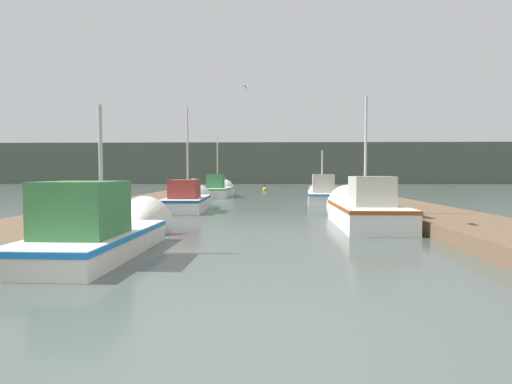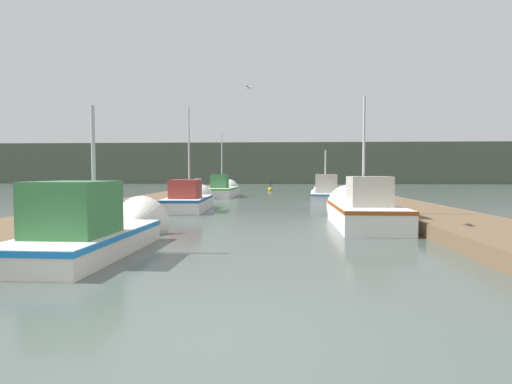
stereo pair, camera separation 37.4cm
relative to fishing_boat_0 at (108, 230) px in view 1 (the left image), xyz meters
name	(u,v)px [view 1 (the left image)]	position (x,y,z in m)	size (l,w,h in m)	color
ground_plane	(240,351)	(3.10, -4.69, -0.43)	(200.00, 200.00, 0.00)	#47514C
dock_left	(149,202)	(-2.54, 11.31, -0.24)	(2.72, 40.00, 0.37)	brown
dock_right	(378,202)	(8.74, 11.31, -0.24)	(2.72, 40.00, 0.37)	brown
distant_shore_ridge	(266,164)	(3.10, 59.30, 2.66)	(120.00, 16.00, 6.18)	#4C5647
fishing_boat_0	(108,230)	(0.00, 0.00, 0.00)	(1.75, 4.96, 3.51)	silver
fishing_boat_1	(362,209)	(6.37, 4.52, 0.03)	(1.92, 5.23, 4.46)	silver
fishing_boat_2	(189,200)	(-0.14, 9.37, 0.00)	(1.78, 5.20, 4.93)	silver
fishing_boat_3	(322,193)	(6.39, 14.23, 0.06)	(2.11, 6.63, 3.29)	silver
fishing_boat_4	(219,190)	(-0.06, 19.34, 0.00)	(1.93, 5.47, 4.84)	silver
mooring_piling_0	(194,189)	(-1.19, 16.37, 0.21)	(0.36, 0.36, 1.27)	#473523
mooring_piling_1	(387,202)	(7.44, 5.48, 0.21)	(0.24, 0.24, 1.26)	#473523
channel_buoy	(265,189)	(3.10, 27.67, -0.30)	(0.44, 0.44, 0.94)	gold
seagull_1	(247,87)	(2.30, 11.78, 5.44)	(0.32, 0.55, 0.12)	white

